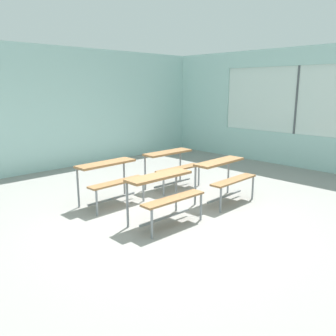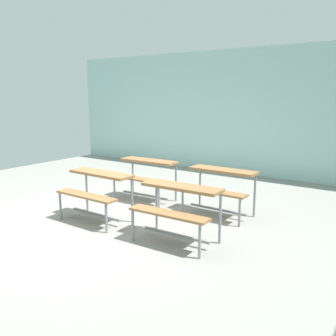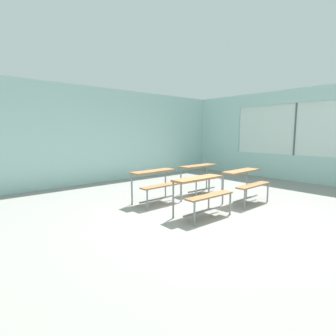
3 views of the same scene
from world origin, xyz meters
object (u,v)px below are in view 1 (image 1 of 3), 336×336
at_px(desk_bench_r0c1, 224,171).
at_px(desk_bench_r1c0, 110,173).
at_px(desk_bench_r0c0, 164,188).
at_px(desk_bench_r1c1, 172,161).

relative_size(desk_bench_r0c1, desk_bench_r1c0, 1.00).
bearing_deg(desk_bench_r0c0, desk_bench_r0c1, 0.85).
xyz_separation_m(desk_bench_r0c0, desk_bench_r0c1, (1.48, 0.00, 0.00)).
bearing_deg(desk_bench_r1c0, desk_bench_r1c1, -1.86).
bearing_deg(desk_bench_r0c1, desk_bench_r0c0, 178.43).
bearing_deg(desk_bench_r0c0, desk_bench_r1c1, 42.89).
bearing_deg(desk_bench_r1c1, desk_bench_r1c0, -179.47).
distance_m(desk_bench_r1c0, desk_bench_r1c1, 1.50).
relative_size(desk_bench_r0c1, desk_bench_r1c1, 1.01).
bearing_deg(desk_bench_r0c1, desk_bench_r1c0, 138.38).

